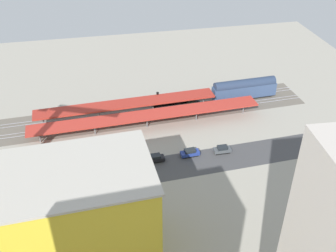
{
  "coord_description": "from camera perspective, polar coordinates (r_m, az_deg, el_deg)",
  "views": [
    {
      "loc": [
        7.96,
        74.06,
        59.01
      ],
      "look_at": [
        -6.92,
        1.81,
        9.74
      ],
      "focal_mm": 42.94,
      "sensor_mm": 36.0,
      "label": 1
    }
  ],
  "objects": [
    {
      "name": "platform_canopy_near",
      "position": [
        103.99,
        -3.03,
        1.54
      ],
      "size": [
        60.57,
        8.14,
        3.86
      ],
      "color": "#B73328",
      "rests_on": "ground"
    },
    {
      "name": "parked_car_6",
      "position": [
        95.95,
        -22.3,
        -6.7
      ],
      "size": [
        4.13,
        2.1,
        1.66
      ],
      "color": "black",
      "rests_on": "ground"
    },
    {
      "name": "box_truck_0",
      "position": [
        84.63,
        -17.85,
        -11.04
      ],
      "size": [
        9.6,
        3.12,
        3.24
      ],
      "color": "black",
      "rests_on": "ground"
    },
    {
      "name": "parked_car_1",
      "position": [
        95.59,
        3.13,
        -3.84
      ],
      "size": [
        4.61,
        2.11,
        1.8
      ],
      "color": "black",
      "rests_on": "ground"
    },
    {
      "name": "construction_building",
      "position": [
        69.44,
        -16.58,
        -13.27
      ],
      "size": [
        34.76,
        17.73,
        19.54
      ],
      "primitive_type": "cube",
      "rotation": [
        0.0,
        0.0,
        0.05
      ],
      "color": "yellow",
      "rests_on": "ground"
    },
    {
      "name": "ground_plane",
      "position": [
        95.02,
        -4.33,
        -4.76
      ],
      "size": [
        162.78,
        162.78,
        0.0
      ],
      "primitive_type": "plane",
      "color": "#9E998C",
      "rests_on": "ground"
    },
    {
      "name": "parked_car_3",
      "position": [
        92.9,
        -6.81,
        -5.43
      ],
      "size": [
        4.69,
        1.76,
        1.55
      ],
      "color": "black",
      "rests_on": "ground"
    },
    {
      "name": "platform_canopy_far",
      "position": [
        108.47,
        -5.93,
        3.18
      ],
      "size": [
        48.9,
        7.32,
        4.42
      ],
      "color": "#A82D23",
      "rests_on": "ground"
    },
    {
      "name": "parked_car_2",
      "position": [
        93.81,
        -1.81,
        -4.63
      ],
      "size": [
        4.34,
        2.03,
        1.81
      ],
      "color": "black",
      "rests_on": "ground"
    },
    {
      "name": "passenger_coach",
      "position": [
        119.33,
        10.78,
        5.24
      ],
      "size": [
        19.26,
        4.05,
        6.16
      ],
      "color": "black",
      "rests_on": "ground"
    },
    {
      "name": "street_tree_4",
      "position": [
        85.25,
        -13.83,
        -7.14
      ],
      "size": [
        4.55,
        4.55,
        6.88
      ],
      "color": "brown",
      "rests_on": "ground"
    },
    {
      "name": "locomotive",
      "position": [
        114.39,
        1.13,
        3.71
      ],
      "size": [
        13.65,
        3.3,
        4.99
      ],
      "color": "black",
      "rests_on": "ground"
    },
    {
      "name": "construction_roof_slab",
      "position": [
        62.77,
        -18.03,
        -7.0
      ],
      "size": [
        35.39,
        18.36,
        0.4
      ],
      "primitive_type": "cube",
      "rotation": [
        0.0,
        0.0,
        0.05
      ],
      "color": "#B7B2A8",
      "rests_on": "construction_building"
    },
    {
      "name": "rail_bed",
      "position": [
        111.26,
        -5.76,
        1.52
      ],
      "size": [
        102.27,
        18.13,
        0.01
      ],
      "primitive_type": "cube",
      "rotation": [
        0.0,
        0.0,
        0.05
      ],
      "color": "#665E54",
      "rests_on": "ground"
    },
    {
      "name": "traffic_light",
      "position": [
        91.38,
        -9.34,
        -3.17
      ],
      "size": [
        0.5,
        0.36,
        7.36
      ],
      "color": "#333333",
      "rests_on": "ground"
    },
    {
      "name": "parked_car_5",
      "position": [
        94.12,
        -17.56,
        -6.43
      ],
      "size": [
        4.31,
        1.92,
        1.62
      ],
      "color": "black",
      "rests_on": "ground"
    },
    {
      "name": "street_tree_1",
      "position": [
        85.07,
        -19.15,
        -8.3
      ],
      "size": [
        4.92,
        4.92,
        7.1
      ],
      "color": "brown",
      "rests_on": "ground"
    },
    {
      "name": "parked_car_4",
      "position": [
        93.12,
        -12.4,
        -5.94
      ],
      "size": [
        4.35,
        2.09,
        1.67
      ],
      "color": "black",
      "rests_on": "ground"
    },
    {
      "name": "street_asphalt",
      "position": [
        91.41,
        -3.91,
        -6.56
      ],
      "size": [
        102.06,
        14.07,
        0.01
      ],
      "primitive_type": "cube",
      "rotation": [
        0.0,
        0.0,
        0.05
      ],
      "color": "#424244",
      "rests_on": "ground"
    },
    {
      "name": "street_tree_2",
      "position": [
        85.35,
        -18.11,
        -7.96
      ],
      "size": [
        4.65,
        4.65,
        6.91
      ],
      "color": "brown",
      "rests_on": "ground"
    },
    {
      "name": "parked_car_0",
      "position": [
        97.41,
        7.7,
        -3.35
      ],
      "size": [
        4.18,
        1.87,
        1.71
      ],
      "color": "black",
      "rests_on": "ground"
    },
    {
      "name": "street_tree_3",
      "position": [
        86.72,
        -22.27,
        -7.62
      ],
      "size": [
        5.35,
        5.35,
        7.96
      ],
      "color": "brown",
      "rests_on": "ground"
    },
    {
      "name": "track_rails",
      "position": [
        111.16,
        -5.77,
        1.6
      ],
      "size": [
        101.62,
        11.71,
        0.12
      ],
      "color": "#9E9EA8",
      "rests_on": "ground"
    }
  ]
}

